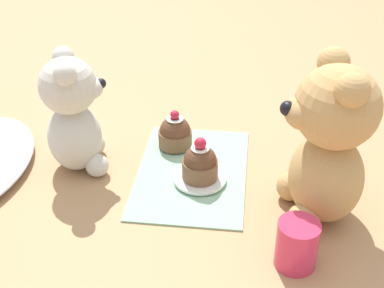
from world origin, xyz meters
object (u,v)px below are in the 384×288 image
(teaspoon, at_px, (320,121))
(teddy_bear_cream, at_px, (73,116))
(teddy_bear_tan, at_px, (329,144))
(juice_glass, at_px, (297,244))
(cupcake_near_cream_bear, at_px, (175,133))
(saucer_plate, at_px, (200,178))
(cupcake_near_tan_bear, at_px, (200,164))

(teaspoon, bearing_deg, teddy_bear_cream, -177.88)
(teddy_bear_tan, relative_size, juice_glass, 3.67)
(teddy_bear_tan, xyz_separation_m, teaspoon, (0.27, -0.03, -0.12))
(juice_glass, bearing_deg, cupcake_near_cream_bear, 37.25)
(teddy_bear_cream, xyz_separation_m, teddy_bear_tan, (-0.08, -0.38, 0.03))
(cupcake_near_cream_bear, distance_m, teaspoon, 0.29)
(cupcake_near_cream_bear, bearing_deg, saucer_plate, -150.97)
(cupcake_near_cream_bear, relative_size, cupcake_near_tan_bear, 0.94)
(teddy_bear_tan, relative_size, cupcake_near_tan_bear, 3.36)
(cupcake_near_cream_bear, bearing_deg, cupcake_near_tan_bear, -150.97)
(teddy_bear_cream, distance_m, cupcake_near_tan_bear, 0.21)
(saucer_plate, bearing_deg, teddy_bear_cream, 83.75)
(teddy_bear_tan, distance_m, saucer_plate, 0.22)
(teddy_bear_cream, relative_size, cupcake_near_cream_bear, 2.93)
(teaspoon, bearing_deg, juice_glass, -122.83)
(cupcake_near_tan_bear, height_order, teaspoon, cupcake_near_tan_bear)
(cupcake_near_cream_bear, distance_m, cupcake_near_tan_bear, 0.11)
(saucer_plate, distance_m, teaspoon, 0.30)
(cupcake_near_cream_bear, relative_size, saucer_plate, 0.82)
(teddy_bear_tan, bearing_deg, juice_glass, -29.64)
(cupcake_near_tan_bear, bearing_deg, saucer_plate, 153.43)
(teddy_bear_tan, xyz_separation_m, juice_glass, (-0.11, 0.04, -0.09))
(cupcake_near_tan_bear, relative_size, juice_glass, 1.09)
(teddy_bear_cream, xyz_separation_m, juice_glass, (-0.18, -0.34, -0.06))
(teddy_bear_cream, height_order, teaspoon, teddy_bear_cream)
(cupcake_near_cream_bear, relative_size, teaspoon, 0.60)
(teddy_bear_tan, bearing_deg, teaspoon, 164.47)
(teddy_bear_tan, xyz_separation_m, cupcake_near_cream_bear, (0.15, 0.23, -0.09))
(saucer_plate, bearing_deg, teddy_bear_tan, -106.87)
(teddy_bear_cream, height_order, juice_glass, teddy_bear_cream)
(teddy_bear_tan, distance_m, cupcake_near_cream_bear, 0.29)
(cupcake_near_cream_bear, distance_m, juice_glass, 0.32)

